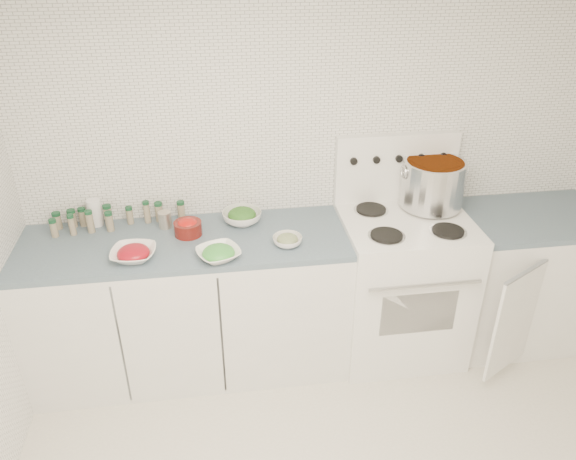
% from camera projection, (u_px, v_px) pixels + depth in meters
% --- Properties ---
extents(room_walls, '(3.54, 3.04, 2.52)m').
position_uv_depth(room_walls, '(405.00, 231.00, 1.91)').
color(room_walls, white).
rests_on(room_walls, ground).
extents(counter_left, '(1.85, 0.62, 0.90)m').
position_uv_depth(counter_left, '(190.00, 305.00, 3.38)').
color(counter_left, white).
rests_on(counter_left, ground).
extents(stove, '(0.76, 0.70, 1.36)m').
position_uv_depth(stove, '(400.00, 281.00, 3.51)').
color(stove, white).
rests_on(stove, ground).
extents(counter_right, '(0.89, 0.82, 0.90)m').
position_uv_depth(counter_right, '(522.00, 277.00, 3.64)').
color(counter_right, white).
rests_on(counter_right, ground).
extents(stock_pot, '(0.39, 0.37, 0.29)m').
position_uv_depth(stock_pot, '(433.00, 182.00, 3.37)').
color(stock_pot, silver).
rests_on(stock_pot, stove).
extents(bowl_tomato, '(0.26, 0.26, 0.08)m').
position_uv_depth(bowl_tomato, '(133.00, 253.00, 2.97)').
color(bowl_tomato, white).
rests_on(bowl_tomato, counter_left).
extents(bowl_snowpea, '(0.29, 0.29, 0.07)m').
position_uv_depth(bowl_snowpea, '(219.00, 253.00, 2.98)').
color(bowl_snowpea, white).
rests_on(bowl_snowpea, counter_left).
extents(bowl_broccoli, '(0.26, 0.26, 0.09)m').
position_uv_depth(bowl_broccoli, '(242.00, 216.00, 3.32)').
color(bowl_broccoli, white).
rests_on(bowl_broccoli, counter_left).
extents(bowl_zucchini, '(0.21, 0.21, 0.07)m').
position_uv_depth(bowl_zucchini, '(287.00, 240.00, 3.10)').
color(bowl_zucchini, white).
rests_on(bowl_zucchini, counter_left).
extents(bowl_pepper, '(0.16, 0.16, 0.10)m').
position_uv_depth(bowl_pepper, '(188.00, 227.00, 3.19)').
color(bowl_pepper, '#5A140F').
rests_on(bowl_pepper, counter_left).
extents(salt_canister, '(0.11, 0.11, 0.16)m').
position_uv_depth(salt_canister, '(95.00, 213.00, 3.28)').
color(salt_canister, white).
rests_on(salt_canister, counter_left).
extents(tin_can, '(0.09, 0.09, 0.10)m').
position_uv_depth(tin_can, '(165.00, 220.00, 3.27)').
color(tin_can, '#B3A897').
rests_on(tin_can, counter_left).
extents(spice_cluster, '(0.76, 0.15, 0.14)m').
position_uv_depth(spice_cluster, '(107.00, 218.00, 3.27)').
color(spice_cluster, gray).
rests_on(spice_cluster, counter_left).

